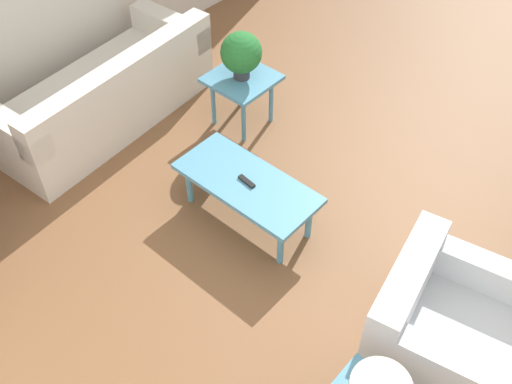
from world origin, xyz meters
name	(u,v)px	position (x,y,z in m)	size (l,w,h in m)	color
ground_plane	(313,220)	(0.00, 0.00, 0.00)	(14.00, 14.00, 0.00)	brown
sofa	(106,96)	(2.23, 0.28, 0.29)	(1.06, 2.20, 0.77)	silver
armchair	(441,326)	(-1.31, 0.39, 0.30)	(1.03, 1.08, 0.75)	silver
coffee_table	(247,186)	(0.42, 0.33, 0.37)	(1.15, 0.52, 0.42)	teal
side_table_plant	(242,84)	(1.27, -0.54, 0.44)	(0.56, 0.56, 0.51)	teal
potted_plant	(241,53)	(1.27, -0.54, 0.76)	(0.36, 0.36, 0.44)	#333338
remote_control	(247,181)	(0.41, 0.34, 0.43)	(0.16, 0.06, 0.02)	black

